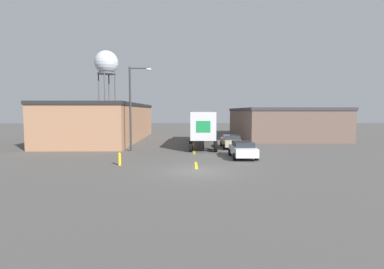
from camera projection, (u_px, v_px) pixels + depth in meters
name	position (u px, v px, depth m)	size (l,w,h in m)	color
ground_plane	(197.00, 171.00, 19.81)	(160.00, 160.00, 0.00)	#4C4947
road_centerline	(194.00, 152.00, 29.15)	(0.20, 17.32, 0.01)	yellow
warehouse_left	(106.00, 122.00, 41.36)	(9.77, 24.21, 5.01)	#9E7051
warehouse_right	(280.00, 123.00, 46.01)	(13.05, 19.35, 4.44)	brown
semi_truck	(203.00, 125.00, 35.17)	(3.31, 14.01, 3.88)	silver
parked_car_right_near	(243.00, 149.00, 25.46)	(2.03, 4.40, 1.41)	silver
parked_car_right_mid	(231.00, 141.00, 32.34)	(2.03, 4.40, 1.41)	tan
water_tower	(106.00, 64.00, 64.55)	(5.06, 5.06, 17.01)	#47474C
street_lamp	(133.00, 103.00, 29.64)	(2.22, 0.32, 8.34)	#2D2D30
fire_hydrant	(119.00, 159.00, 21.99)	(0.22, 0.22, 0.95)	gold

